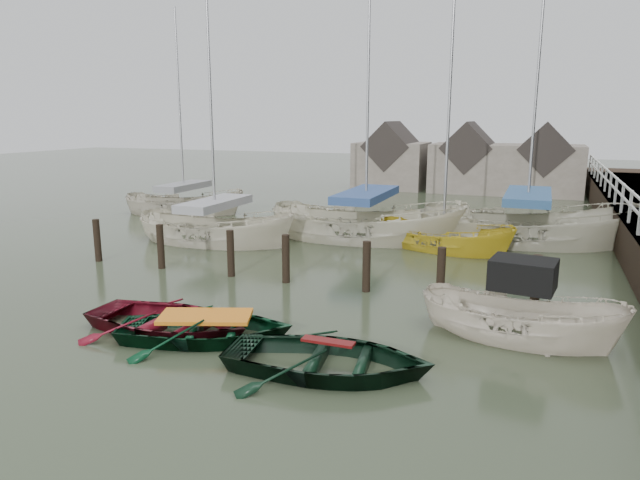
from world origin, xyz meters
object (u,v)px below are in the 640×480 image
at_px(rowboat_dkgreen, 328,372).
at_px(sailboat_b, 365,238).
at_px(motorboat, 518,335).
at_px(sailboat_a, 216,241).
at_px(sailboat_c, 443,248).
at_px(sailboat_e, 185,213).
at_px(rowboat_red, 169,332).
at_px(sailboat_d, 525,242).
at_px(rowboat_green, 207,339).

height_order(rowboat_dkgreen, sailboat_b, sailboat_b).
relative_size(motorboat, sailboat_a, 0.39).
bearing_deg(sailboat_c, sailboat_e, 94.53).
distance_m(rowboat_red, sailboat_e, 16.00).
height_order(sailboat_c, sailboat_e, sailboat_c).
bearing_deg(sailboat_e, motorboat, -141.46).
xyz_separation_m(rowboat_dkgreen, motorboat, (3.23, 2.97, 0.10)).
height_order(motorboat, sailboat_c, sailboat_c).
relative_size(rowboat_red, sailboat_d, 0.28).
distance_m(sailboat_b, sailboat_e, 10.30).
height_order(rowboat_red, motorboat, motorboat).
distance_m(rowboat_dkgreen, sailboat_c, 10.99).
bearing_deg(rowboat_red, sailboat_d, -28.77).
relative_size(sailboat_a, sailboat_c, 1.07).
height_order(rowboat_green, rowboat_dkgreen, rowboat_dkgreen).
bearing_deg(rowboat_red, motorboat, -71.28).
height_order(sailboat_a, sailboat_d, sailboat_d).
bearing_deg(sailboat_d, rowboat_green, 149.10).
distance_m(rowboat_green, sailboat_b, 10.97).
relative_size(rowboat_green, sailboat_a, 0.32).
xyz_separation_m(sailboat_c, sailboat_e, (-13.05, 3.04, 0.04)).
bearing_deg(sailboat_b, sailboat_c, -103.46).
relative_size(rowboat_dkgreen, motorboat, 0.88).
bearing_deg(rowboat_green, rowboat_red, 65.80).
distance_m(sailboat_a, sailboat_d, 11.64).
xyz_separation_m(rowboat_red, sailboat_d, (7.02, 12.41, 0.06)).
bearing_deg(rowboat_dkgreen, sailboat_b, 5.57).
bearing_deg(sailboat_a, rowboat_green, -151.26).
bearing_deg(sailboat_c, sailboat_b, 97.70).
relative_size(rowboat_dkgreen, sailboat_b, 0.30).
height_order(sailboat_a, sailboat_e, sailboat_a).
bearing_deg(sailboat_c, rowboat_dkgreen, -163.91).
bearing_deg(sailboat_b, motorboat, -148.51).
bearing_deg(rowboat_dkgreen, rowboat_red, 73.21).
relative_size(rowboat_red, motorboat, 0.87).
xyz_separation_m(sailboat_b, sailboat_d, (5.78, 1.51, 0.00)).
bearing_deg(rowboat_dkgreen, rowboat_green, 71.54).
relative_size(rowboat_dkgreen, sailboat_c, 0.36).
bearing_deg(sailboat_b, rowboat_green, 175.29).
xyz_separation_m(sailboat_a, sailboat_c, (8.16, 2.06, -0.04)).
bearing_deg(sailboat_a, sailboat_b, -64.56).
relative_size(rowboat_red, sailboat_b, 0.30).
bearing_deg(sailboat_a, rowboat_red, -156.51).
distance_m(rowboat_red, sailboat_c, 11.22).
xyz_separation_m(sailboat_a, sailboat_b, (5.10, 2.59, -0.00)).
bearing_deg(rowboat_red, rowboat_green, -93.11).
relative_size(sailboat_a, sailboat_b, 0.88).
relative_size(rowboat_green, sailboat_b, 0.28).
distance_m(rowboat_green, sailboat_c, 10.93).
xyz_separation_m(sailboat_a, sailboat_e, (-4.89, 5.09, 0.00)).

